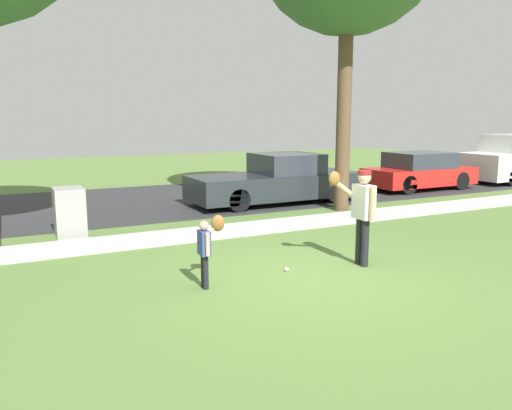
% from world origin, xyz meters
% --- Properties ---
extents(ground_plane, '(48.00, 48.00, 0.00)m').
position_xyz_m(ground_plane, '(0.00, 3.50, 0.00)').
color(ground_plane, '#567538').
extents(sidewalk_strip, '(36.00, 1.20, 0.06)m').
position_xyz_m(sidewalk_strip, '(0.00, 3.60, 0.03)').
color(sidewalk_strip, beige).
rests_on(sidewalk_strip, ground).
extents(road_surface, '(36.00, 6.80, 0.02)m').
position_xyz_m(road_surface, '(0.00, 8.60, 0.01)').
color(road_surface, '#2D2D30').
rests_on(road_surface, ground).
extents(person_adult, '(0.67, 0.64, 1.68)m').
position_xyz_m(person_adult, '(1.10, 0.15, 1.05)').
color(person_adult, black).
rests_on(person_adult, ground).
extents(person_child, '(0.47, 0.41, 1.09)m').
position_xyz_m(person_child, '(-1.70, 0.27, 0.70)').
color(person_child, black).
rests_on(person_child, ground).
extents(baseball, '(0.07, 0.07, 0.07)m').
position_xyz_m(baseball, '(-0.23, 0.40, 0.04)').
color(baseball, white).
rests_on(baseball, ground).
extents(utility_cabinet, '(0.62, 0.72, 1.07)m').
position_xyz_m(utility_cabinet, '(-3.16, 4.80, 0.53)').
color(utility_cabinet, gray).
rests_on(utility_cabinet, ground).
extents(parked_pickup_dark, '(5.20, 1.95, 1.48)m').
position_xyz_m(parked_pickup_dark, '(3.00, 6.51, 0.67)').
color(parked_pickup_dark, '#23282D').
rests_on(parked_pickup_dark, road_surface).
extents(parked_hatchback_red, '(4.00, 1.75, 1.33)m').
position_xyz_m(parked_hatchback_red, '(8.94, 6.71, 0.66)').
color(parked_hatchback_red, red).
rests_on(parked_hatchback_red, road_surface).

